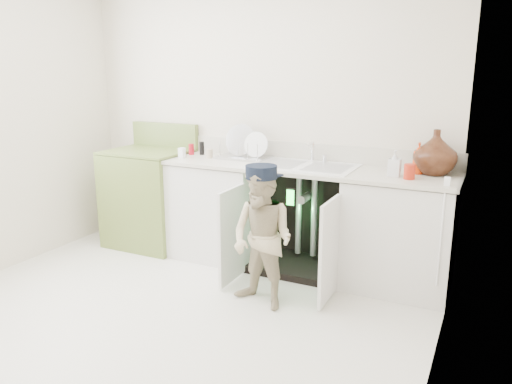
# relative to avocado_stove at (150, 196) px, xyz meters

# --- Properties ---
(ground) EXTENTS (3.50, 3.50, 0.00)m
(ground) POSITION_rel_avocado_stove_xyz_m (1.01, -1.18, -0.48)
(ground) COLOR beige
(ground) RESTS_ON ground
(room_shell) EXTENTS (6.00, 5.50, 1.26)m
(room_shell) POSITION_rel_avocado_stove_xyz_m (1.01, -1.18, 0.77)
(room_shell) COLOR beige
(room_shell) RESTS_ON ground
(counter_run) EXTENTS (2.44, 1.02, 1.24)m
(counter_run) POSITION_rel_avocado_stove_xyz_m (1.60, 0.03, -0.00)
(counter_run) COLOR silver
(counter_run) RESTS_ON ground
(avocado_stove) EXTENTS (0.74, 0.65, 1.16)m
(avocado_stove) POSITION_rel_avocado_stove_xyz_m (0.00, 0.00, 0.00)
(avocado_stove) COLOR olive
(avocado_stove) RESTS_ON ground
(repair_worker) EXTENTS (0.57, 0.67, 1.03)m
(repair_worker) POSITION_rel_avocado_stove_xyz_m (1.55, -0.74, 0.04)
(repair_worker) COLOR beige
(repair_worker) RESTS_ON ground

